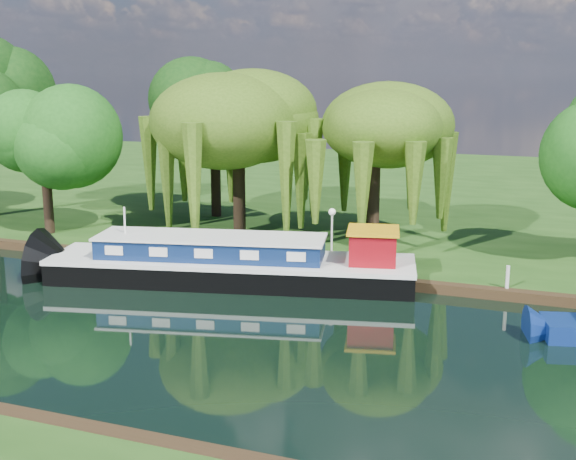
% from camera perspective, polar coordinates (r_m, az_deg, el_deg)
% --- Properties ---
extents(ground, '(120.00, 120.00, 0.00)m').
position_cam_1_polar(ground, '(26.76, -4.23, -8.52)').
color(ground, black).
extents(far_bank, '(120.00, 52.00, 0.45)m').
position_cam_1_polar(far_bank, '(58.40, 9.72, 3.07)').
color(far_bank, '#1B3F11').
rests_on(far_bank, ground).
extents(dutch_barge, '(17.22, 7.29, 3.54)m').
position_cam_1_polar(dutch_barge, '(33.36, -4.30, -2.67)').
color(dutch_barge, black).
rests_on(dutch_barge, ground).
extents(willow_left, '(7.29, 7.29, 8.73)m').
position_cam_1_polar(willow_left, '(40.22, -3.96, 8.47)').
color(willow_left, black).
rests_on(willow_left, far_bank).
extents(willow_right, '(6.34, 6.34, 7.72)m').
position_cam_1_polar(willow_right, '(38.36, 6.86, 7.16)').
color(willow_right, black).
rests_on(willow_right, far_bank).
extents(tree_far_left, '(5.03, 5.03, 8.11)m').
position_cam_1_polar(tree_far_left, '(42.99, -18.78, 7.04)').
color(tree_far_left, black).
rests_on(tree_far_left, far_bank).
extents(tree_far_mid, '(5.56, 5.56, 9.10)m').
position_cam_1_polar(tree_far_mid, '(45.85, -5.84, 8.83)').
color(tree_far_mid, black).
rests_on(tree_far_mid, far_bank).
extents(lamppost, '(0.36, 0.36, 2.56)m').
position_cam_1_polar(lamppost, '(35.39, 3.50, 0.78)').
color(lamppost, silver).
rests_on(lamppost, far_bank).
extents(mooring_posts, '(19.16, 0.16, 1.00)m').
position_cam_1_polar(mooring_posts, '(34.08, 0.83, -2.19)').
color(mooring_posts, silver).
rests_on(mooring_posts, far_bank).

